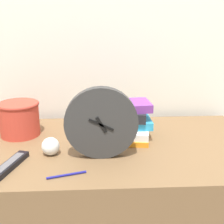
{
  "coord_description": "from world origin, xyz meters",
  "views": [
    {
      "loc": [
        0.03,
        -0.84,
        1.26
      ],
      "look_at": [
        0.09,
        0.31,
        0.88
      ],
      "focal_mm": 50.0,
      "sensor_mm": 36.0,
      "label": 1
    }
  ],
  "objects": [
    {
      "name": "basket",
      "position": [
        -0.3,
        0.47,
        0.81
      ],
      "size": [
        0.18,
        0.18,
        0.15
      ],
      "color": "#C63D2D",
      "rests_on": "desk"
    },
    {
      "name": "desk_clock",
      "position": [
        0.05,
        0.22,
        0.87
      ],
      "size": [
        0.27,
        0.04,
        0.27
      ],
      "color": "#333333",
      "rests_on": "desk"
    },
    {
      "name": "tv_remote",
      "position": [
        -0.27,
        0.16,
        0.75
      ],
      "size": [
        0.1,
        0.2,
        0.02
      ],
      "color": "black",
      "rests_on": "desk"
    },
    {
      "name": "crumpled_paper_ball",
      "position": [
        -0.14,
        0.26,
        0.77
      ],
      "size": [
        0.07,
        0.07,
        0.07
      ],
      "color": "white",
      "rests_on": "desk"
    },
    {
      "name": "desk",
      "position": [
        0.0,
        0.34,
        0.37
      ],
      "size": [
        1.39,
        0.68,
        0.74
      ],
      "color": "brown",
      "rests_on": "ground_plane"
    },
    {
      "name": "wall_back",
      "position": [
        0.0,
        0.75,
        1.2
      ],
      "size": [
        6.0,
        0.04,
        2.4
      ],
      "color": "silver",
      "rests_on": "ground_plane"
    },
    {
      "name": "pen",
      "position": [
        -0.07,
        0.09,
        0.74
      ],
      "size": [
        0.13,
        0.05,
        0.01
      ],
      "color": "navy",
      "rests_on": "desk"
    },
    {
      "name": "book_stack",
      "position": [
        0.14,
        0.4,
        0.81
      ],
      "size": [
        0.26,
        0.19,
        0.16
      ],
      "color": "orange",
      "rests_on": "desk"
    }
  ]
}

